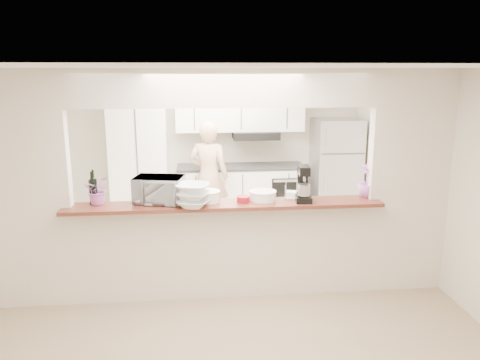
{
  "coord_description": "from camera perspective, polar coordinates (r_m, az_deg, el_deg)",
  "views": [
    {
      "loc": [
        -0.32,
        -4.86,
        2.47
      ],
      "look_at": [
        0.2,
        0.3,
        1.26
      ],
      "focal_mm": 35.0,
      "sensor_mm": 36.0,
      "label": 1
    }
  ],
  "objects": [
    {
      "name": "floor",
      "position": [
        5.46,
        -1.8,
        -13.76
      ],
      "size": [
        6.0,
        6.0,
        0.0
      ],
      "primitive_type": "plane",
      "color": "tan",
      "rests_on": "ground"
    },
    {
      "name": "tile_overlay",
      "position": [
        6.87,
        -2.7,
        -7.88
      ],
      "size": [
        5.0,
        2.9,
        0.01
      ],
      "primitive_type": "cube",
      "color": "silver",
      "rests_on": "floor"
    },
    {
      "name": "partition",
      "position": [
        4.97,
        -1.93,
        1.68
      ],
      "size": [
        5.0,
        0.15,
        2.5
      ],
      "color": "beige",
      "rests_on": "floor"
    },
    {
      "name": "bar_counter",
      "position": [
        5.22,
        -1.85,
        -8.13
      ],
      "size": [
        3.4,
        0.38,
        1.09
      ],
      "color": "beige",
      "rests_on": "floor"
    },
    {
      "name": "kitchen_cabinets",
      "position": [
        7.73,
        -4.62,
        1.95
      ],
      "size": [
        3.15,
        0.62,
        2.25
      ],
      "color": "white",
      "rests_on": "floor"
    },
    {
      "name": "refrigerator",
      "position": [
        8.04,
        11.56,
        1.25
      ],
      "size": [
        0.75,
        0.7,
        1.7
      ],
      "primitive_type": "cube",
      "color": "#B2B1B6",
      "rests_on": "floor"
    },
    {
      "name": "flower_left",
      "position": [
        5.16,
        -16.9,
        -1.15
      ],
      "size": [
        0.28,
        0.25,
        0.31
      ],
      "primitive_type": "imported",
      "rotation": [
        0.0,
        0.0,
        0.01
      ],
      "color": "#D470C9",
      "rests_on": "bar_counter"
    },
    {
      "name": "wine_bottle_a",
      "position": [
        5.2,
        -17.55,
        -1.32
      ],
      "size": [
        0.07,
        0.07,
        0.35
      ],
      "color": "black",
      "rests_on": "bar_counter"
    },
    {
      "name": "wine_bottle_b",
      "position": [
        5.19,
        -17.38,
        -1.23
      ],
      "size": [
        0.07,
        0.07,
        0.37
      ],
      "color": "black",
      "rests_on": "bar_counter"
    },
    {
      "name": "toaster_oven",
      "position": [
        5.08,
        -9.85,
        -1.17
      ],
      "size": [
        0.57,
        0.44,
        0.28
      ],
      "primitive_type": "imported",
      "rotation": [
        0.0,
        0.0,
        -0.21
      ],
      "color": "#AEAEB3",
      "rests_on": "bar_counter"
    },
    {
      "name": "serving_bowls",
      "position": [
        4.85,
        -5.74,
        -1.94
      ],
      "size": [
        0.41,
        0.41,
        0.24
      ],
      "primitive_type": "imported",
      "rotation": [
        0.0,
        0.0,
        -0.28
      ],
      "color": "white",
      "rests_on": "bar_counter"
    },
    {
      "name": "plate_stack_a",
      "position": [
        5.06,
        -3.89,
        -1.98
      ],
      "size": [
        0.26,
        0.26,
        0.12
      ],
      "color": "white",
      "rests_on": "bar_counter"
    },
    {
      "name": "plate_stack_b",
      "position": [
        5.12,
        2.78,
        -1.9
      ],
      "size": [
        0.3,
        0.3,
        0.1
      ],
      "color": "white",
      "rests_on": "bar_counter"
    },
    {
      "name": "red_bowl",
      "position": [
        5.04,
        0.4,
        -2.35
      ],
      "size": [
        0.14,
        0.14,
        0.07
      ],
      "primitive_type": "cylinder",
      "color": "maroon",
      "rests_on": "bar_counter"
    },
    {
      "name": "tan_bowl",
      "position": [
        5.06,
        2.65,
        -2.28
      ],
      "size": [
        0.15,
        0.15,
        0.07
      ],
      "primitive_type": "cylinder",
      "color": "#C7AD8C",
      "rests_on": "bar_counter"
    },
    {
      "name": "utensil_caddy",
      "position": [
        5.19,
        6.91,
        -1.18
      ],
      "size": [
        0.29,
        0.21,
        0.25
      ],
      "color": "silver",
      "rests_on": "bar_counter"
    },
    {
      "name": "stand_mixer",
      "position": [
        5.1,
        7.7,
        -0.61
      ],
      "size": [
        0.19,
        0.28,
        0.39
      ],
      "color": "black",
      "rests_on": "bar_counter"
    },
    {
      "name": "flower_right",
      "position": [
        5.4,
        15.24,
        -0.11
      ],
      "size": [
        0.27,
        0.27,
        0.37
      ],
      "primitive_type": "imported",
      "rotation": [
        0.0,
        0.0,
        0.42
      ],
      "color": "#B362B6",
      "rests_on": "bar_counter"
    },
    {
      "name": "person",
      "position": [
        7.31,
        -3.83,
        0.39
      ],
      "size": [
        0.72,
        0.58,
        1.72
      ],
      "primitive_type": "imported",
      "rotation": [
        0.0,
        0.0,
        2.84
      ],
      "color": "#D2A589",
      "rests_on": "floor"
    }
  ]
}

